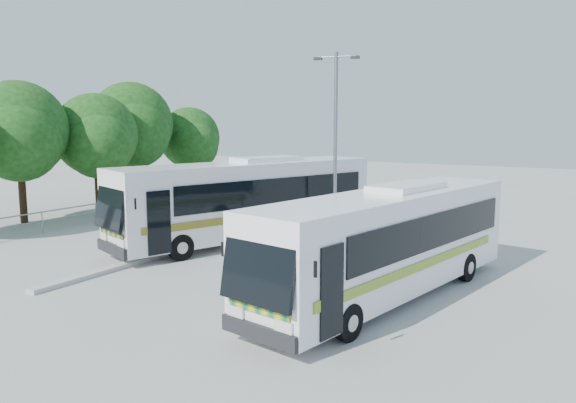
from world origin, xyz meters
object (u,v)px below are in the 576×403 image
Objects in this scene: tree_far_d at (132,124)px; tree_far_e at (190,138)px; tree_far_c at (97,135)px; lamppost at (335,139)px; coach_main at (248,199)px; tree_far_b at (19,130)px; coach_adjacent at (389,240)px.

tree_far_e is (0.68, 4.50, -0.93)m from tree_far_d.
lamppost reaches higher than tree_far_c.
lamppost is (3.01, 2.01, 2.47)m from coach_main.
tree_far_d is 4.65m from tree_far_e.
coach_main is at bearing 9.63° from tree_far_b.
lamppost is (14.12, 0.15, 0.02)m from tree_far_c.
lamppost is (15.02, 4.05, -0.29)m from tree_far_b.
tree_far_d is 0.95× the size of lamppost.
tree_far_c is at bearing -86.46° from tree_far_e.
lamppost is at bearing 137.89° from coach_adjacent.
coach_adjacent is (18.82, -5.97, -2.61)m from tree_far_c.
tree_far_d is at bearing -98.63° from tree_far_e.
lamppost is at bearing 0.60° from tree_far_c.
tree_far_d is (-1.19, 3.70, 0.56)m from tree_far_c.
tree_far_d reaches higher than tree_far_e.
tree_far_d is (-0.30, 7.60, 0.25)m from tree_far_b.
tree_far_b is 0.58× the size of coach_main.
tree_far_b is 20.04m from coach_adjacent.
tree_far_d is at bearing 175.57° from coach_main.
tree_far_e reaches higher than coach_main.
tree_far_c is at bearing 170.18° from lamppost.
tree_far_e is 0.49× the size of coach_main.
tree_far_b is 7.61m from tree_far_d.
coach_main reaches higher than coach_adjacent.
coach_main is 1.09× the size of coach_adjacent.
coach_main is 8.74m from coach_adjacent.
tree_far_b is at bearing -175.63° from coach_adjacent.
coach_main is at bearing 162.32° from coach_adjacent.
lamppost is (15.31, -3.55, -0.54)m from tree_far_d.
tree_far_d is 22.45m from coach_adjacent.
tree_far_d is 1.24× the size of tree_far_e.
lamppost reaches higher than tree_far_b.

